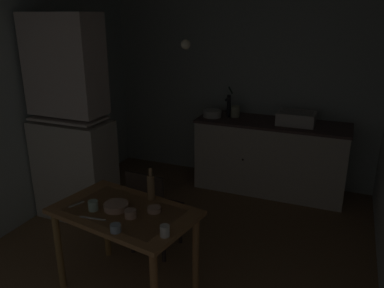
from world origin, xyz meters
The scene contains 21 objects.
ground_plane centered at (0.00, 0.00, 0.00)m, with size 4.62×4.62×0.00m, color olive.
wall_back centered at (0.00, 1.86, 1.18)m, with size 3.65×0.10×2.36m, color silver.
wall_left centered at (-1.83, 0.00, 1.18)m, with size 0.10×3.72×2.36m, color silver.
hutch_cabinet centered at (-1.34, 0.02, 1.03)m, with size 0.84×0.45×2.20m.
counter_cabinet centered at (0.52, 1.49, 0.46)m, with size 1.86×0.64×0.91m.
sink_basin centered at (0.80, 1.49, 0.99)m, with size 0.44×0.34×0.15m.
hand_pump centered at (-0.06, 1.53, 1.08)m, with size 0.05×0.27×0.39m.
mixing_bowl_counter centered at (-0.25, 1.44, 0.96)m, with size 0.24×0.24×0.09m, color white.
stoneware_crock centered at (0.02, 1.55, 0.98)m, with size 0.12×0.12×0.14m, color beige.
dining_table centered at (-0.16, -0.87, 0.63)m, with size 1.20×0.84×0.74m.
chair_far_side centered at (-0.22, -0.30, 0.46)m, with size 0.42×0.42×0.85m.
serving_bowl_wide centered at (0.07, -0.80, 0.76)m, with size 0.11×0.11×0.04m, color tan.
soup_bowl_small centered at (-0.22, -0.88, 0.76)m, with size 0.19×0.19×0.05m, color tan.
mug_tall centered at (-0.04, -1.16, 0.77)m, with size 0.08×0.08×0.06m, color #9EB2C6.
mug_dark centered at (0.30, -1.08, 0.78)m, with size 0.07×0.07×0.08m, color white.
teacup_mint centered at (-0.38, -0.96, 0.78)m, with size 0.08×0.08×0.08m, color #ADD1C1.
teacup_cream centered at (-0.05, -0.94, 0.77)m, with size 0.09×0.09×0.06m, color tan.
glass_bottle centered at (-0.05, -0.62, 0.85)m, with size 0.06×0.06×0.28m.
table_knife centered at (-0.30, -1.07, 0.74)m, with size 0.21×0.02×0.01m, color silver.
teaspoon_near_bowl centered at (-0.55, -0.93, 0.74)m, with size 0.14×0.02×0.01m, color beige.
pendant_bulb centered at (0.07, -0.17, 1.94)m, with size 0.08×0.08×0.08m, color #F9EFCC.
Camera 1 is at (1.34, -3.14, 2.19)m, focal length 36.22 mm.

